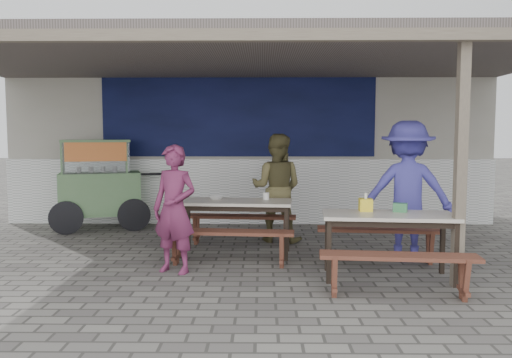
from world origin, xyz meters
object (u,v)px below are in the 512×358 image
object	(u,v)px
bench_right_street	(399,265)
bench_right_wall	(379,237)
patron_wall_side	(277,188)
patron_street_side	(174,209)
table_left	(235,206)
condiment_bowl	(217,197)
vendor_cart	(99,181)
bench_left_wall	(241,222)
tissue_box	(366,205)
table_right	(388,221)
bench_left_street	(228,239)
patron_right_table	(407,191)
donation_box	(400,208)
condiment_jar	(266,196)

from	to	relation	value
bench_right_street	bench_right_wall	world-z (taller)	same
bench_right_street	patron_wall_side	bearing A→B (deg)	118.24
patron_street_side	table_left	bearing A→B (deg)	74.81
condiment_bowl	vendor_cart	bearing A→B (deg)	141.99
bench_left_wall	tissue_box	world-z (taller)	tissue_box
table_right	condiment_bowl	size ratio (longest dim) A/B	7.35
table_left	table_right	size ratio (longest dim) A/B	1.04
bench_left_street	tissue_box	world-z (taller)	tissue_box
bench_left_street	tissue_box	xyz separation A→B (m)	(1.64, -0.33, 0.48)
bench_left_wall	patron_street_side	size ratio (longest dim) A/B	1.09
bench_left_wall	vendor_cart	bearing A→B (deg)	158.32
table_left	tissue_box	size ratio (longest dim) A/B	10.81
bench_right_street	tissue_box	size ratio (longest dim) A/B	10.79
vendor_cart	tissue_box	xyz separation A→B (m)	(4.06, -2.78, -0.02)
bench_right_street	table_right	bearing A→B (deg)	90.00
bench_left_street	patron_wall_side	xyz separation A→B (m)	(0.65, 1.49, 0.49)
patron_right_table	donation_box	size ratio (longest dim) A/B	11.81
table_right	tissue_box	size ratio (longest dim) A/B	10.36
table_right	bench_left_street	bearing A→B (deg)	169.64
bench_left_wall	condiment_jar	bearing A→B (deg)	-46.52
bench_left_wall	tissue_box	bearing A→B (deg)	-40.02
donation_box	bench_left_street	bearing A→B (deg)	169.11
patron_right_table	table_right	bearing A→B (deg)	72.99
patron_wall_side	bench_left_street	bearing A→B (deg)	81.07
tissue_box	condiment_jar	distance (m)	1.57
patron_street_side	tissue_box	bearing A→B (deg)	20.75
bench_right_street	vendor_cart	world-z (taller)	vendor_cart
table_right	patron_street_side	distance (m)	2.49
bench_right_wall	patron_wall_side	xyz separation A→B (m)	(-1.28, 1.31, 0.49)
patron_wall_side	table_left	bearing A→B (deg)	70.71
vendor_cart	patron_wall_side	size ratio (longest dim) A/B	1.11
patron_right_table	tissue_box	distance (m)	0.98
table_left	patron_right_table	xyz separation A→B (m)	(2.27, -0.23, 0.24)
table_right	patron_street_side	world-z (taller)	patron_street_side
bench_left_street	condiment_bowl	distance (m)	0.88
table_right	condiment_jar	distance (m)	1.87
bench_right_street	condiment_jar	world-z (taller)	condiment_jar
patron_wall_side	patron_street_side	bearing A→B (deg)	69.14
vendor_cart	patron_right_table	xyz separation A→B (m)	(4.74, -2.09, 0.07)
bench_right_wall	condiment_jar	world-z (taller)	condiment_jar
tissue_box	condiment_jar	world-z (taller)	tissue_box
donation_box	condiment_bowl	distance (m)	2.51
table_right	donation_box	bearing A→B (deg)	44.08
vendor_cart	donation_box	distance (m)	5.28
bench_right_street	bench_right_wall	size ratio (longest dim) A/B	1.00
bench_left_wall	patron_right_table	size ratio (longest dim) A/B	0.91
patron_wall_side	donation_box	world-z (taller)	patron_wall_side
bench_left_street	vendor_cart	distance (m)	3.48
bench_right_street	condiment_bowl	world-z (taller)	condiment_bowl
tissue_box	bench_right_street	bearing A→B (deg)	-80.47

